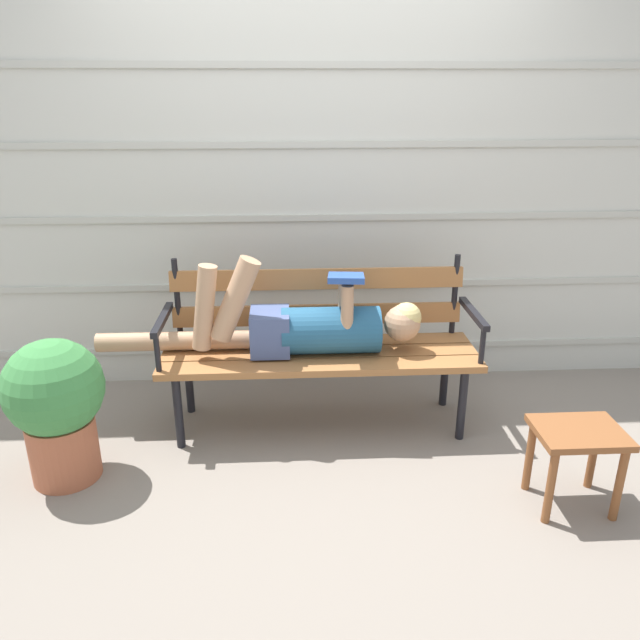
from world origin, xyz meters
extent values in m
plane|color=gray|center=(0.00, 0.00, 0.00)|extent=(12.00, 12.00, 0.00)
cube|color=beige|center=(0.00, 0.73, 1.23)|extent=(5.48, 0.06, 2.46)
cube|color=#B7B7AD|center=(0.00, 0.69, 0.21)|extent=(5.48, 0.02, 0.04)
cube|color=#B7B7AD|center=(0.00, 0.69, 0.62)|extent=(5.48, 0.02, 0.04)
cube|color=#B7B7AD|center=(0.00, 0.69, 1.03)|extent=(5.48, 0.02, 0.04)
cube|color=#B7B7AD|center=(0.00, 0.69, 1.44)|extent=(5.48, 0.02, 0.04)
cube|color=#B7B7AD|center=(0.00, 0.69, 1.85)|extent=(5.48, 0.02, 0.04)
cube|color=#9E6638|center=(0.00, -0.05, 0.42)|extent=(1.65, 0.15, 0.04)
cube|color=#9E6638|center=(0.00, 0.10, 0.42)|extent=(1.65, 0.15, 0.04)
cube|color=#9E6638|center=(0.00, 0.26, 0.42)|extent=(1.65, 0.15, 0.04)
cube|color=#9E6638|center=(0.00, 0.34, 0.56)|extent=(1.59, 0.05, 0.11)
cube|color=#9E6638|center=(0.00, 0.34, 0.76)|extent=(1.59, 0.05, 0.11)
cylinder|color=black|center=(-0.76, 0.34, 0.66)|extent=(0.03, 0.03, 0.45)
cylinder|color=black|center=(0.76, 0.34, 0.66)|extent=(0.03, 0.03, 0.45)
cylinder|color=black|center=(-0.73, -0.08, 0.20)|extent=(0.04, 0.04, 0.40)
cylinder|color=black|center=(0.73, -0.08, 0.20)|extent=(0.04, 0.04, 0.40)
cylinder|color=black|center=(-0.73, 0.29, 0.20)|extent=(0.04, 0.04, 0.40)
cylinder|color=black|center=(0.73, 0.29, 0.20)|extent=(0.04, 0.04, 0.40)
cube|color=black|center=(-0.80, 0.10, 0.63)|extent=(0.04, 0.44, 0.03)
cylinder|color=black|center=(-0.80, -0.08, 0.53)|extent=(0.03, 0.03, 0.20)
cube|color=black|center=(0.80, 0.10, 0.63)|extent=(0.04, 0.44, 0.03)
cylinder|color=black|center=(0.80, -0.08, 0.53)|extent=(0.03, 0.03, 0.20)
cylinder|color=#23567A|center=(0.06, 0.10, 0.56)|extent=(0.51, 0.24, 0.24)
cube|color=#475684|center=(-0.26, 0.10, 0.56)|extent=(0.20, 0.23, 0.22)
sphere|color=tan|center=(0.43, 0.10, 0.59)|extent=(0.19, 0.19, 0.19)
sphere|color=#E0C67A|center=(0.45, 0.10, 0.62)|extent=(0.16, 0.16, 0.16)
cylinder|color=tan|center=(-0.42, 0.04, 0.76)|extent=(0.27, 0.11, 0.44)
cylinder|color=tan|center=(-0.58, 0.04, 0.72)|extent=(0.15, 0.09, 0.44)
cylinder|color=tan|center=(-0.75, 0.16, 0.49)|extent=(0.83, 0.10, 0.10)
cylinder|color=tan|center=(0.13, 0.02, 0.69)|extent=(0.06, 0.06, 0.27)
cylinder|color=tan|center=(0.13, 0.18, 0.69)|extent=(0.06, 0.06, 0.27)
cube|color=#284C9E|center=(0.13, 0.10, 0.84)|extent=(0.20, 0.27, 0.07)
cube|color=brown|center=(1.07, -0.64, 0.36)|extent=(0.37, 0.29, 0.03)
cylinder|color=brown|center=(0.92, -0.75, 0.17)|extent=(0.04, 0.04, 0.35)
cylinder|color=brown|center=(1.21, -0.75, 0.17)|extent=(0.04, 0.04, 0.35)
cylinder|color=brown|center=(0.92, -0.52, 0.17)|extent=(0.04, 0.04, 0.35)
cylinder|color=brown|center=(1.21, -0.52, 0.17)|extent=(0.04, 0.04, 0.35)
cylinder|color=#AD5B3D|center=(-1.23, -0.31, 0.15)|extent=(0.31, 0.31, 0.30)
sphere|color=#3D8442|center=(-1.23, -0.31, 0.47)|extent=(0.45, 0.45, 0.45)
camera|label=1|loc=(-0.16, -2.83, 1.75)|focal=34.40mm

